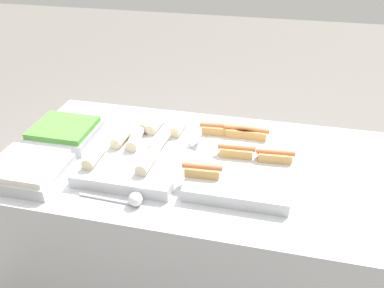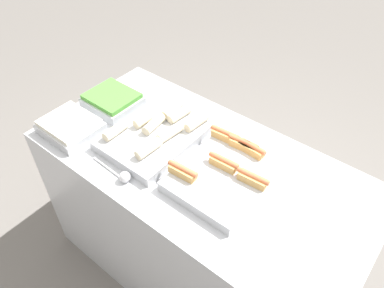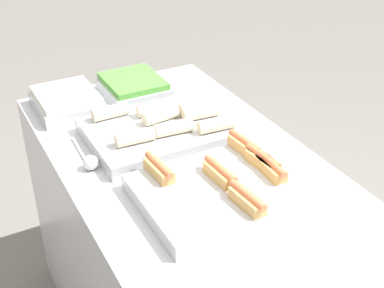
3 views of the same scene
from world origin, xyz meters
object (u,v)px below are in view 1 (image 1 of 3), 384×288
at_px(serving_spoon_far, 174,117).
at_px(serving_spoon_near, 131,199).
at_px(tray_wraps, 142,147).
at_px(tray_side_back, 65,133).
at_px(tray_side_front, 28,170).
at_px(tray_hotdogs, 241,159).

bearing_deg(serving_spoon_far, serving_spoon_near, -89.54).
relative_size(tray_wraps, tray_side_back, 1.97).
xyz_separation_m(tray_side_front, tray_side_back, (0.00, 0.28, 0.00)).
relative_size(tray_side_front, serving_spoon_far, 1.20).
height_order(tray_side_front, serving_spoon_near, tray_side_front).
distance_m(tray_side_front, serving_spoon_far, 0.69).
bearing_deg(tray_side_front, tray_wraps, 33.89).
bearing_deg(tray_side_front, serving_spoon_far, 51.84).
bearing_deg(tray_side_front, tray_hotdogs, 17.88).
xyz_separation_m(tray_hotdogs, serving_spoon_near, (-0.34, -0.31, -0.01)).
relative_size(tray_hotdogs, tray_wraps, 0.94).
height_order(tray_hotdogs, tray_wraps, tray_hotdogs).
xyz_separation_m(tray_hotdogs, serving_spoon_far, (-0.35, 0.29, -0.01)).
distance_m(tray_hotdogs, tray_side_back, 0.77).
height_order(tray_hotdogs, serving_spoon_far, tray_hotdogs).
bearing_deg(serving_spoon_far, tray_wraps, -101.53).
relative_size(tray_hotdogs, tray_side_back, 1.86).
xyz_separation_m(tray_hotdogs, tray_side_back, (-0.77, 0.03, 0.00)).
xyz_separation_m(tray_side_back, serving_spoon_near, (0.43, -0.34, -0.01)).
bearing_deg(tray_wraps, serving_spoon_near, -77.83).
height_order(tray_side_back, serving_spoon_near, tray_side_back).
distance_m(tray_hotdogs, tray_wraps, 0.41).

